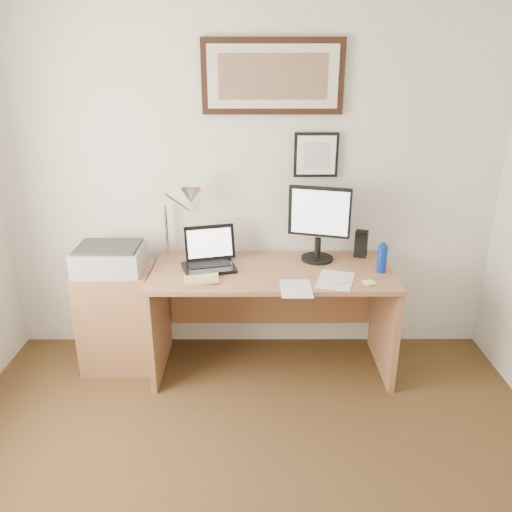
{
  "coord_description": "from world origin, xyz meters",
  "views": [
    {
      "loc": [
        0.03,
        -1.42,
        2.03
      ],
      "look_at": [
        0.04,
        1.43,
        0.92
      ],
      "focal_mm": 35.0,
      "sensor_mm": 36.0,
      "label": 1
    }
  ],
  "objects_px": {
    "water_bottle": "(382,259)",
    "book": "(184,275)",
    "desk": "(272,296)",
    "printer": "(110,258)",
    "lcd_monitor": "(319,220)",
    "side_cabinet": "(119,318)",
    "laptop": "(209,258)"
  },
  "relations": [
    {
      "from": "water_bottle",
      "to": "book",
      "type": "distance_m",
      "value": 1.29
    },
    {
      "from": "water_bottle",
      "to": "desk",
      "type": "bearing_deg",
      "value": 170.29
    },
    {
      "from": "book",
      "to": "printer",
      "type": "xyz_separation_m",
      "value": [
        -0.51,
        0.16,
        0.06
      ]
    },
    {
      "from": "lcd_monitor",
      "to": "printer",
      "type": "height_order",
      "value": "lcd_monitor"
    },
    {
      "from": "water_bottle",
      "to": "book",
      "type": "xyz_separation_m",
      "value": [
        -1.28,
        -0.08,
        -0.08
      ]
    },
    {
      "from": "side_cabinet",
      "to": "printer",
      "type": "xyz_separation_m",
      "value": [
        -0.01,
        -0.01,
        0.45
      ]
    },
    {
      "from": "desk",
      "to": "book",
      "type": "bearing_deg",
      "value": -160.39
    },
    {
      "from": "water_bottle",
      "to": "laptop",
      "type": "height_order",
      "value": "laptop"
    },
    {
      "from": "side_cabinet",
      "to": "lcd_monitor",
      "type": "xyz_separation_m",
      "value": [
        1.39,
        0.12,
        0.68
      ]
    },
    {
      "from": "desk",
      "to": "printer",
      "type": "xyz_separation_m",
      "value": [
        -1.08,
        -0.05,
        0.3
      ]
    },
    {
      "from": "lcd_monitor",
      "to": "book",
      "type": "bearing_deg",
      "value": -162.12
    },
    {
      "from": "book",
      "to": "lcd_monitor",
      "type": "xyz_separation_m",
      "value": [
        0.89,
        0.29,
        0.28
      ]
    },
    {
      "from": "water_bottle",
      "to": "lcd_monitor",
      "type": "relative_size",
      "value": 0.35
    },
    {
      "from": "water_bottle",
      "to": "laptop",
      "type": "relative_size",
      "value": 0.46
    },
    {
      "from": "water_bottle",
      "to": "printer",
      "type": "xyz_separation_m",
      "value": [
        -1.8,
        0.07,
        -0.02
      ]
    },
    {
      "from": "side_cabinet",
      "to": "book",
      "type": "xyz_separation_m",
      "value": [
        0.5,
        -0.17,
        0.4
      ]
    },
    {
      "from": "book",
      "to": "laptop",
      "type": "height_order",
      "value": "laptop"
    },
    {
      "from": "lcd_monitor",
      "to": "desk",
      "type": "bearing_deg",
      "value": -165.32
    },
    {
      "from": "side_cabinet",
      "to": "laptop",
      "type": "bearing_deg",
      "value": 0.58
    },
    {
      "from": "laptop",
      "to": "printer",
      "type": "height_order",
      "value": "laptop"
    },
    {
      "from": "laptop",
      "to": "lcd_monitor",
      "type": "relative_size",
      "value": 0.75
    },
    {
      "from": "book",
      "to": "printer",
      "type": "distance_m",
      "value": 0.54
    },
    {
      "from": "water_bottle",
      "to": "printer",
      "type": "relative_size",
      "value": 0.41
    },
    {
      "from": "side_cabinet",
      "to": "printer",
      "type": "height_order",
      "value": "printer"
    },
    {
      "from": "side_cabinet",
      "to": "laptop",
      "type": "relative_size",
      "value": 1.87
    },
    {
      "from": "side_cabinet",
      "to": "printer",
      "type": "distance_m",
      "value": 0.45
    },
    {
      "from": "side_cabinet",
      "to": "printer",
      "type": "bearing_deg",
      "value": -141.37
    },
    {
      "from": "water_bottle",
      "to": "desk",
      "type": "height_order",
      "value": "water_bottle"
    },
    {
      "from": "side_cabinet",
      "to": "lcd_monitor",
      "type": "relative_size",
      "value": 1.4
    },
    {
      "from": "desk",
      "to": "laptop",
      "type": "xyz_separation_m",
      "value": [
        -0.42,
        -0.03,
        0.29
      ]
    },
    {
      "from": "book",
      "to": "desk",
      "type": "distance_m",
      "value": 0.65
    },
    {
      "from": "book",
      "to": "desk",
      "type": "relative_size",
      "value": 0.19
    }
  ]
}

